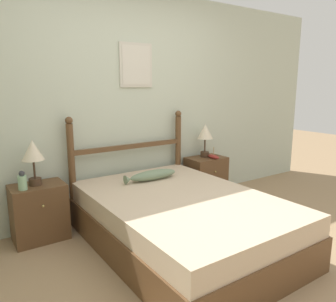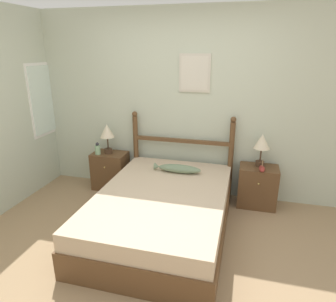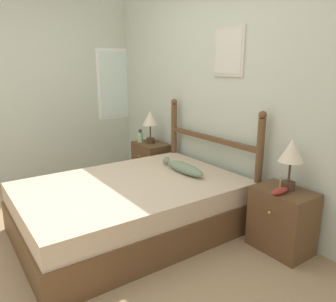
{
  "view_description": "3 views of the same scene",
  "coord_description": "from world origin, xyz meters",
  "views": [
    {
      "loc": [
        -1.73,
        -1.69,
        1.5
      ],
      "look_at": [
        0.05,
        0.92,
        0.85
      ],
      "focal_mm": 35.0,
      "sensor_mm": 36.0,
      "label": 1
    },
    {
      "loc": [
        0.83,
        -2.31,
        2.03
      ],
      "look_at": [
        -0.04,
        0.97,
        0.86
      ],
      "focal_mm": 32.0,
      "sensor_mm": 36.0,
      "label": 2
    },
    {
      "loc": [
        2.62,
        -0.8,
        1.57
      ],
      "look_at": [
        0.09,
        0.97,
        0.77
      ],
      "focal_mm": 35.0,
      "sensor_mm": 36.0,
      "label": 3
    }
  ],
  "objects": [
    {
      "name": "ground_plane",
      "position": [
        0.0,
        0.0,
        0.0
      ],
      "size": [
        16.0,
        16.0,
        0.0
      ],
      "primitive_type": "plane",
      "color": "#9E7F5B"
    },
    {
      "name": "wall_back",
      "position": [
        0.0,
        1.73,
        1.28
      ],
      "size": [
        6.4,
        0.08,
        2.55
      ],
      "color": "beige",
      "rests_on": "ground_plane"
    },
    {
      "name": "bed",
      "position": [
        -0.01,
        0.6,
        0.24
      ],
      "size": [
        1.45,
        2.09,
        0.49
      ],
      "color": "brown",
      "rests_on": "ground_plane"
    },
    {
      "name": "headboard",
      "position": [
        -0.01,
        1.61,
        0.64
      ],
      "size": [
        1.45,
        0.08,
        1.18
      ],
      "color": "brown",
      "rests_on": "ground_plane"
    },
    {
      "name": "nightstand_left",
      "position": [
        -1.08,
        1.5,
        0.28
      ],
      "size": [
        0.5,
        0.37,
        0.55
      ],
      "color": "brown",
      "rests_on": "ground_plane"
    },
    {
      "name": "nightstand_right",
      "position": [
        1.06,
        1.5,
        0.28
      ],
      "size": [
        0.5,
        0.37,
        0.55
      ],
      "color": "brown",
      "rests_on": "ground_plane"
    },
    {
      "name": "table_lamp_left",
      "position": [
        -1.09,
        1.5,
        0.86
      ],
      "size": [
        0.21,
        0.21,
        0.44
      ],
      "color": "#422D1E",
      "rests_on": "nightstand_left"
    },
    {
      "name": "table_lamp_right",
      "position": [
        1.06,
        1.53,
        0.86
      ],
      "size": [
        0.21,
        0.21,
        0.44
      ],
      "color": "#422D1E",
      "rests_on": "nightstand_right"
    },
    {
      "name": "bottle",
      "position": [
        -1.22,
        1.41,
        0.63
      ],
      "size": [
        0.08,
        0.08,
        0.18
      ],
      "color": "#99C699",
      "rests_on": "nightstand_left"
    },
    {
      "name": "model_boat",
      "position": [
        1.08,
        1.38,
        0.58
      ],
      "size": [
        0.07,
        0.2,
        0.15
      ],
      "color": "maroon",
      "rests_on": "nightstand_right"
    },
    {
      "name": "fish_pillow",
      "position": [
        0.04,
        1.2,
        0.54
      ],
      "size": [
        0.62,
        0.15,
        0.1
      ],
      "color": "gray",
      "rests_on": "bed"
    }
  ]
}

